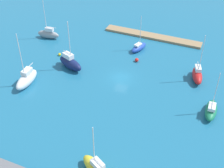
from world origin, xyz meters
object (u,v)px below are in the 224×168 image
sailboat_navy_east_end (70,63)px  mooring_buoy_red (137,60)px  sailboat_white_along_channel (27,79)px  pier_dock (152,36)px  sailboat_yellow_west_end (96,168)px  sailboat_green_far_south (211,110)px  sailboat_blue_near_pier (139,47)px  mooring_buoy_yellow (60,54)px  sailboat_red_lone_south (197,75)px  sailboat_gray_far_north (48,34)px

sailboat_navy_east_end → mooring_buoy_red: size_ratio=12.78×
sailboat_white_along_channel → sailboat_navy_east_end: bearing=146.1°
pier_dock → sailboat_yellow_west_end: (-4.56, 39.89, 0.80)m
sailboat_yellow_west_end → mooring_buoy_red: size_ratio=10.37×
sailboat_green_far_south → sailboat_navy_east_end: bearing=81.6°
pier_dock → sailboat_blue_near_pier: size_ratio=2.87×
mooring_buoy_yellow → mooring_buoy_red: (-15.88, -4.28, 0.09)m
sailboat_blue_near_pier → sailboat_navy_east_end: (10.23, 12.06, 0.53)m
sailboat_white_along_channel → sailboat_green_far_south: bearing=95.6°
pier_dock → sailboat_red_lone_south: sailboat_red_lone_south is taller
mooring_buoy_red → mooring_buoy_yellow: bearing=15.1°
pier_dock → mooring_buoy_red: (-0.20, 11.44, 0.14)m
pier_dock → sailboat_red_lone_south: bearing=134.7°
sailboat_red_lone_south → sailboat_blue_near_pier: size_ratio=1.20×
sailboat_white_along_channel → mooring_buoy_red: (-16.07, -15.49, -0.86)m
sailboat_green_far_south → sailboat_navy_east_end: (27.97, -2.84, 0.40)m
sailboat_gray_far_north → sailboat_blue_near_pier: (-21.13, -3.02, -0.33)m
sailboat_navy_east_end → pier_dock: bearing=80.7°
sailboat_blue_near_pier → sailboat_gray_far_north: bearing=115.1°
sailboat_gray_far_north → pier_dock: bearing=-162.4°
sailboat_red_lone_south → sailboat_yellow_west_end: bearing=-34.3°
mooring_buoy_red → pier_dock: bearing=-89.0°
sailboat_white_along_channel → sailboat_blue_near_pier: 24.98m
mooring_buoy_red → sailboat_blue_near_pier: bearing=-75.9°
sailboat_yellow_west_end → sailboat_white_along_channel: bearing=-4.4°
sailboat_yellow_west_end → sailboat_white_along_channel: sailboat_white_along_channel is taller
sailboat_white_along_channel → mooring_buoy_yellow: bearing=175.7°
pier_dock → sailboat_yellow_west_end: 40.16m
pier_dock → sailboat_blue_near_pier: (0.94, 6.91, 0.50)m
sailboat_yellow_west_end → mooring_buoy_red: bearing=-53.3°
sailboat_yellow_west_end → sailboat_green_far_south: bearing=-96.1°
sailboat_green_far_south → sailboat_gray_far_north: size_ratio=0.86×
sailboat_green_far_south → mooring_buoy_red: sailboat_green_far_south is taller
pier_dock → sailboat_red_lone_south: 18.25m
sailboat_yellow_west_end → sailboat_gray_far_north: bearing=-20.4°
sailboat_green_far_south → mooring_buoy_red: 19.58m
sailboat_red_lone_south → sailboat_navy_east_end: (23.99, 6.01, 0.18)m
sailboat_yellow_west_end → sailboat_gray_far_north: (26.62, -29.96, 0.04)m
pier_dock → sailboat_yellow_west_end: bearing=96.5°
sailboat_blue_near_pier → sailboat_yellow_west_end: bearing=-153.6°
sailboat_white_along_channel → mooring_buoy_red: bearing=130.7°
sailboat_yellow_west_end → sailboat_white_along_channel: size_ratio=0.78×
mooring_buoy_yellow → sailboat_gray_far_north: bearing=-42.2°
pier_dock → sailboat_navy_east_end: sailboat_navy_east_end is taller
sailboat_gray_far_north → sailboat_blue_near_pier: bearing=-178.5°
sailboat_blue_near_pier → mooring_buoy_yellow: bearing=137.8°
sailboat_gray_far_north → sailboat_white_along_channel: (-6.20, 17.00, 0.16)m
pier_dock → sailboat_white_along_channel: size_ratio=2.14×
sailboat_green_far_south → sailboat_yellow_west_end: (12.24, 18.08, 0.16)m
sailboat_blue_near_pier → mooring_buoy_red: size_ratio=9.96×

